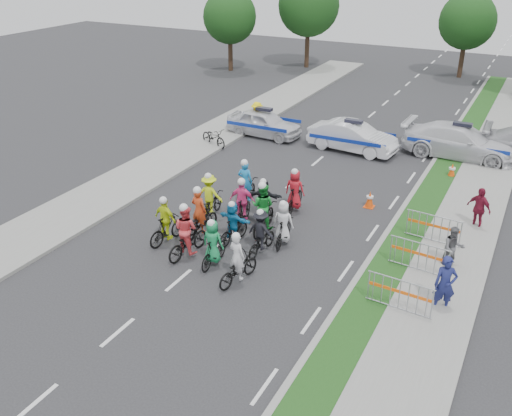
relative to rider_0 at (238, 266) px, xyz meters
The scene contains 35 objects.
ground 2.01m from the rider_0, 155.43° to the right, with size 90.00×90.00×0.00m, color #28282B.
curb_right 5.41m from the rider_0, 51.39° to the left, with size 0.20×60.00×0.12m, color gray.
grass_strip 5.87m from the rider_0, 46.02° to the left, with size 1.20×60.00×0.11m, color #1A4215.
sidewalk_right 7.23m from the rider_0, 35.67° to the left, with size 2.40×60.00×0.13m, color gray.
sidewalk_left 9.27m from the rider_0, 152.99° to the left, with size 3.00×60.00×0.13m, color gray.
rider_0 is the anchor object (origin of this frame).
rider_1 1.34m from the rider_0, 156.19° to the left, with size 0.75×1.67×1.74m.
rider_2 2.47m from the rider_0, 163.97° to the left, with size 0.90×2.03×2.00m.
rider_3 3.68m from the rider_0, 162.68° to the left, with size 0.98×1.81×1.85m.
rider_4 2.00m from the rider_0, 95.26° to the left, with size 0.99×1.72×1.72m.
rider_5 2.61m from the rider_0, 122.59° to the left, with size 1.38×1.64×1.67m.
rider_6 3.48m from the rider_0, 142.43° to the left, with size 0.87×2.01×1.99m.
rider_7 2.91m from the rider_0, 85.17° to the left, with size 0.79×1.72×1.76m.
rider_8 3.57m from the rider_0, 103.76° to the left, with size 0.91×2.06×2.04m.
rider_9 4.03m from the rider_0, 116.32° to the left, with size 1.04×1.92×1.95m.
rider_10 4.82m from the rider_0, 131.90° to the left, with size 1.11×1.91×1.89m.
rider_11 4.54m from the rider_0, 106.17° to the left, with size 1.45×1.72×1.75m.
rider_12 5.86m from the rider_0, 115.84° to the left, with size 0.92×2.02×1.99m.
rider_13 5.60m from the rider_0, 95.14° to the left, with size 0.82×1.80×1.86m.
police_car_0 14.70m from the rider_0, 113.38° to the left, with size 1.69×4.20×1.43m, color silver.
police_car_1 13.43m from the rider_0, 93.19° to the left, with size 1.58×4.52×1.49m, color silver.
police_car_2 15.54m from the rider_0, 74.09° to the left, with size 2.27×5.59×1.62m, color silver.
spectator_0 6.25m from the rider_0, 13.36° to the left, with size 0.65×0.43×1.79m, color navy.
spectator_1 7.08m from the rider_0, 33.88° to the left, with size 0.75×0.58×1.54m, color #55565A.
spectator_2 9.60m from the rider_0, 49.84° to the left, with size 0.98×0.41×1.67m, color maroon.
marshal_hiviz 15.18m from the rider_0, 114.96° to the left, with size 1.14×0.65×1.76m, color yellow.
barrier_0 5.01m from the rider_0, ahead, with size 2.00×0.50×1.12m, color #A5A8AD, non-canonical shape.
barrier_1 5.89m from the rider_0, 32.77° to the left, with size 2.00×0.50×1.12m, color #A5A8AD, non-canonical shape.
barrier_2 7.33m from the rider_0, 47.49° to the left, with size 2.00×0.50×1.12m, color #A5A8AD, non-canonical shape.
cone_0 7.61m from the rider_0, 74.27° to the left, with size 0.40×0.40×0.70m.
cone_1 12.85m from the rider_0, 69.71° to the left, with size 0.40×0.40×0.70m.
parked_bike 13.07m from the rider_0, 124.53° to the left, with size 0.65×1.86×0.98m, color black.
tree_0 31.63m from the rider_0, 120.06° to the left, with size 4.20×4.20×6.30m.
tree_3 33.28m from the rider_0, 109.00° to the left, with size 4.90×4.90×7.35m.
tree_4 33.42m from the rider_0, 87.83° to the left, with size 4.20×4.20×6.30m.
Camera 1 is at (9.34, -12.62, 10.05)m, focal length 40.00 mm.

